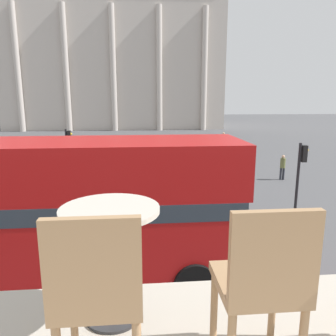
# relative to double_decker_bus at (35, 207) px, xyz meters

# --- Properties ---
(double_decker_bus) EXTENTS (11.07, 2.71, 4.04)m
(double_decker_bus) POSITION_rel_double_decker_bus_xyz_m (0.00, 0.00, 0.00)
(double_decker_bus) COLOR black
(double_decker_bus) RESTS_ON ground_plane
(cafe_dining_table) EXTENTS (0.60, 0.60, 0.73)m
(cafe_dining_table) POSITION_rel_double_decker_bus_xyz_m (2.61, -6.73, 2.03)
(cafe_dining_table) COLOR #2D2D30
(cafe_dining_table) RESTS_ON cafe_floor_slab
(cafe_chair_0) EXTENTS (0.40, 0.40, 0.91)m
(cafe_chair_0) POSITION_rel_double_decker_bus_xyz_m (2.59, -7.26, 2.01)
(cafe_chair_0) COLOR #A87F56
(cafe_chair_0) RESTS_ON cafe_floor_slab
(cafe_chair_1) EXTENTS (0.40, 0.40, 0.91)m
(cafe_chair_1) POSITION_rel_double_decker_bus_xyz_m (3.36, -7.25, 2.01)
(cafe_chair_1) COLOR #A87F56
(cafe_chair_1) RESTS_ON cafe_floor_slab
(plaza_building_left) EXTENTS (36.24, 17.04, 22.67)m
(plaza_building_left) POSITION_rel_double_decker_bus_xyz_m (-0.91, 52.69, 9.06)
(plaza_building_left) COLOR #BCB2A8
(plaza_building_left) RESTS_ON ground_plane
(traffic_light_near) EXTENTS (0.42, 0.24, 3.31)m
(traffic_light_near) POSITION_rel_double_decker_bus_xyz_m (9.52, 4.22, -0.09)
(traffic_light_near) COLOR black
(traffic_light_near) RESTS_ON ground_plane
(traffic_light_mid) EXTENTS (0.42, 0.24, 3.31)m
(traffic_light_mid) POSITION_rel_double_decker_bus_xyz_m (-1.46, 11.45, -0.09)
(traffic_light_mid) COLOR black
(traffic_light_mid) RESTS_ON ground_plane
(pedestrian_white) EXTENTS (0.32, 0.32, 1.80)m
(pedestrian_white) POSITION_rel_double_decker_bus_xyz_m (-3.79, 18.75, -1.23)
(pedestrian_white) COLOR #282B33
(pedestrian_white) RESTS_ON ground_plane
(pedestrian_olive) EXTENTS (0.32, 0.32, 1.60)m
(pedestrian_olive) POSITION_rel_double_decker_bus_xyz_m (11.88, 10.99, -1.36)
(pedestrian_olive) COLOR #282B33
(pedestrian_olive) RESTS_ON ground_plane
(pedestrian_blue) EXTENTS (0.32, 0.32, 1.76)m
(pedestrian_blue) POSITION_rel_double_decker_bus_xyz_m (-0.48, 10.35, -1.25)
(pedestrian_blue) COLOR #282B33
(pedestrian_blue) RESTS_ON ground_plane
(pedestrian_yellow) EXTENTS (0.32, 0.32, 1.78)m
(pedestrian_yellow) POSITION_rel_double_decker_bus_xyz_m (11.23, 23.27, -1.24)
(pedestrian_yellow) COLOR #282B33
(pedestrian_yellow) RESTS_ON ground_plane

